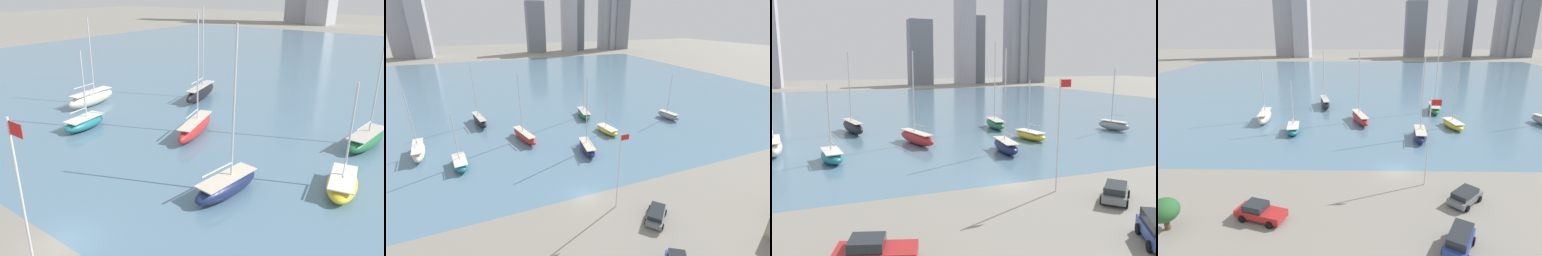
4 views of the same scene
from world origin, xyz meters
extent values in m
plane|color=gray|center=(0.00, 0.00, 0.00)|extent=(500.00, 500.00, 0.00)
cube|color=slate|center=(0.00, 70.00, 0.00)|extent=(180.00, 140.00, 0.00)
cylinder|color=silver|center=(3.00, -3.61, 5.41)|extent=(0.14, 0.14, 10.82)
cube|color=red|center=(3.62, -3.61, 10.32)|extent=(1.10, 0.03, 0.70)
cube|color=#9E9EA8|center=(-43.86, 174.60, 13.34)|extent=(14.91, 8.70, 26.68)
cube|color=#A8A8B2|center=(-41.03, 170.39, 26.78)|extent=(9.86, 13.62, 53.56)
cube|color=slate|center=(33.46, 171.96, 17.59)|extent=(12.80, 8.39, 35.17)
cube|color=#A8A8B2|center=(59.46, 171.44, 24.18)|extent=(9.02, 12.07, 48.36)
cube|color=slate|center=(67.85, 174.04, 19.39)|extent=(8.05, 7.09, 38.78)
cube|color=#8E939E|center=(95.18, 175.72, 28.25)|extent=(12.84, 11.96, 56.51)
cube|color=#8E939E|center=(99.34, 174.72, 28.26)|extent=(11.37, 14.37, 56.51)
cube|color=slate|center=(104.22, 172.68, 36.57)|extent=(11.44, 12.71, 73.14)
ellipsoid|color=gray|center=(31.84, 20.77, 0.86)|extent=(3.28, 6.47, 1.72)
cube|color=#BCB7AD|center=(31.84, 20.77, 1.67)|extent=(2.69, 5.31, 0.10)
cube|color=#2D2D33|center=(31.84, 20.77, 0.39)|extent=(0.42, 1.12, 0.77)
cylinder|color=silver|center=(31.73, 21.22, 6.40)|extent=(0.18, 0.18, 9.35)
cylinder|color=silver|center=(32.02, 20.03, 2.82)|extent=(0.71, 2.42, 0.14)
ellipsoid|color=yellow|center=(13.26, 18.65, 0.70)|extent=(3.71, 6.89, 1.40)
cube|color=silver|center=(13.26, 18.65, 1.36)|extent=(3.04, 5.65, 0.10)
cube|color=#2D2D33|center=(13.26, 18.65, 0.32)|extent=(0.39, 1.19, 0.63)
cylinder|color=silver|center=(13.17, 19.13, 5.46)|extent=(0.18, 0.18, 8.12)
cylinder|color=silver|center=(13.44, 17.77, 2.51)|extent=(0.68, 2.75, 0.14)
ellipsoid|color=beige|center=(-24.07, 22.15, 1.05)|extent=(3.13, 8.89, 2.10)
cube|color=silver|center=(-24.07, 22.15, 2.06)|extent=(2.57, 7.29, 0.10)
cube|color=#2D2D33|center=(-24.07, 22.15, 0.48)|extent=(0.34, 1.57, 0.95)
cylinder|color=silver|center=(-24.15, 22.80, 7.34)|extent=(0.18, 0.18, 10.47)
cylinder|color=silver|center=(-23.93, 20.87, 3.21)|extent=(0.59, 3.87, 0.14)
ellipsoid|color=#236B3D|center=(12.45, 30.06, 0.87)|extent=(3.46, 8.55, 1.72)
cube|color=#BCB7AD|center=(12.45, 30.06, 1.68)|extent=(2.83, 7.01, 0.10)
cube|color=#2D2D33|center=(12.45, 30.06, 0.39)|extent=(0.35, 1.50, 0.78)
cylinder|color=silver|center=(12.53, 30.68, 8.79)|extent=(0.18, 0.18, 14.13)
cylinder|color=silver|center=(12.28, 28.75, 2.83)|extent=(0.64, 3.87, 0.14)
ellipsoid|color=#1E757F|center=(-16.84, 15.17, 0.76)|extent=(3.36, 6.53, 1.51)
cube|color=silver|center=(-16.84, 15.17, 1.46)|extent=(2.76, 5.35, 0.10)
cube|color=#2D2D33|center=(-16.84, 15.17, 0.34)|extent=(0.32, 1.13, 0.68)
cylinder|color=silver|center=(-16.90, 15.64, 5.58)|extent=(0.18, 0.18, 8.13)
cylinder|color=silver|center=(-16.71, 14.31, 2.61)|extent=(0.53, 2.68, 0.14)
ellipsoid|color=#B72828|center=(-4.60, 21.68, 0.96)|extent=(4.34, 9.60, 1.92)
cube|color=beige|center=(-4.60, 21.68, 1.87)|extent=(3.56, 7.87, 0.10)
cube|color=#2D2D33|center=(-4.60, 21.68, 0.43)|extent=(0.61, 1.68, 0.86)
cylinder|color=silver|center=(-4.79, 22.36, 7.89)|extent=(0.18, 0.18, 11.94)
cylinder|color=silver|center=(-4.29, 20.57, 3.02)|extent=(1.13, 3.63, 0.14)
ellipsoid|color=black|center=(-12.95, 34.44, 1.08)|extent=(3.93, 10.06, 2.14)
cube|color=#BCB7AD|center=(-12.95, 34.44, 2.10)|extent=(3.22, 8.25, 0.10)
cube|color=#2D2D33|center=(-12.95, 34.44, 0.49)|extent=(0.54, 1.78, 0.96)
cylinder|color=silver|center=(-13.11, 35.16, 8.04)|extent=(0.18, 0.18, 11.78)
cylinder|color=silver|center=(-12.64, 33.05, 3.25)|extent=(1.08, 4.27, 0.14)
ellipsoid|color=#19234C|center=(5.63, 12.24, 0.87)|extent=(3.14, 7.66, 1.72)
cube|color=beige|center=(5.63, 12.24, 1.68)|extent=(2.57, 6.28, 0.10)
cube|color=#2D2D33|center=(5.63, 12.24, 0.39)|extent=(0.33, 1.35, 0.78)
cylinder|color=silver|center=(5.70, 12.79, 7.90)|extent=(0.18, 0.18, 12.35)
cylinder|color=silver|center=(5.46, 10.97, 2.83)|extent=(0.61, 3.67, 0.14)
cube|color=slate|center=(6.58, -7.56, 0.65)|extent=(4.57, 4.49, 0.62)
cube|color=#23282D|center=(6.45, -7.68, 1.26)|extent=(3.44, 3.40, 0.60)
cylinder|color=black|center=(6.89, -5.89, 0.34)|extent=(0.69, 0.67, 0.69)
cylinder|color=black|center=(8.27, -7.34, 0.34)|extent=(0.69, 0.67, 0.69)
cylinder|color=black|center=(4.89, -7.79, 0.34)|extent=(0.69, 0.67, 0.69)
cylinder|color=black|center=(6.28, -9.24, 0.34)|extent=(0.69, 0.67, 0.69)
camera|label=1|loc=(19.88, -11.66, 16.51)|focal=35.00mm
camera|label=2|loc=(-12.10, -27.67, 23.58)|focal=24.00mm
camera|label=3|loc=(-17.26, -32.65, 12.19)|focal=35.00mm
camera|label=4|loc=(-5.48, -36.44, 18.19)|focal=28.00mm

